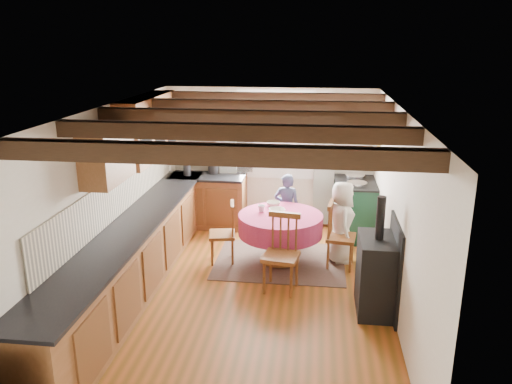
# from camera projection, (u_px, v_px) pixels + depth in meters

# --- Properties ---
(floor) EXTENTS (3.60, 5.50, 0.00)m
(floor) POSITION_uv_depth(u_px,v_px,m) (248.00, 294.00, 6.60)
(floor) COLOR #A24F1D
(floor) RESTS_ON ground
(ceiling) EXTENTS (3.60, 5.50, 0.00)m
(ceiling) POSITION_uv_depth(u_px,v_px,m) (248.00, 109.00, 5.90)
(ceiling) COLOR white
(ceiling) RESTS_ON ground
(wall_back) EXTENTS (3.60, 0.00, 2.40)m
(wall_back) POSITION_uv_depth(u_px,v_px,m) (270.00, 157.00, 8.86)
(wall_back) COLOR silver
(wall_back) RESTS_ON ground
(wall_front) EXTENTS (3.60, 0.00, 2.40)m
(wall_front) POSITION_uv_depth(u_px,v_px,m) (195.00, 328.00, 3.64)
(wall_front) COLOR silver
(wall_front) RESTS_ON ground
(wall_left) EXTENTS (0.00, 5.50, 2.40)m
(wall_left) POSITION_uv_depth(u_px,v_px,m) (108.00, 201.00, 6.46)
(wall_left) COLOR silver
(wall_left) RESTS_ON ground
(wall_right) EXTENTS (0.00, 5.50, 2.40)m
(wall_right) POSITION_uv_depth(u_px,v_px,m) (398.00, 213.00, 6.03)
(wall_right) COLOR silver
(wall_right) RESTS_ON ground
(beam_a) EXTENTS (3.60, 0.16, 0.16)m
(beam_a) POSITION_uv_depth(u_px,v_px,m) (213.00, 154.00, 4.02)
(beam_a) COLOR #392516
(beam_a) RESTS_ON ceiling
(beam_b) EXTENTS (3.60, 0.16, 0.16)m
(beam_b) POSITION_uv_depth(u_px,v_px,m) (233.00, 132.00, 4.97)
(beam_b) COLOR #392516
(beam_b) RESTS_ON ceiling
(beam_c) EXTENTS (3.60, 0.16, 0.16)m
(beam_c) POSITION_uv_depth(u_px,v_px,m) (248.00, 117.00, 5.92)
(beam_c) COLOR #392516
(beam_c) RESTS_ON ceiling
(beam_d) EXTENTS (3.60, 0.16, 0.16)m
(beam_d) POSITION_uv_depth(u_px,v_px,m) (258.00, 106.00, 6.87)
(beam_d) COLOR #392516
(beam_d) RESTS_ON ceiling
(beam_e) EXTENTS (3.60, 0.16, 0.16)m
(beam_e) POSITION_uv_depth(u_px,v_px,m) (266.00, 98.00, 7.82)
(beam_e) COLOR #392516
(beam_e) RESTS_ON ceiling
(splash_left) EXTENTS (0.02, 4.50, 0.55)m
(splash_left) POSITION_uv_depth(u_px,v_px,m) (119.00, 194.00, 6.74)
(splash_left) COLOR beige
(splash_left) RESTS_ON wall_left
(splash_back) EXTENTS (1.40, 0.02, 0.55)m
(splash_back) POSITION_uv_depth(u_px,v_px,m) (213.00, 156.00, 8.96)
(splash_back) COLOR beige
(splash_back) RESTS_ON wall_back
(base_cabinet_left) EXTENTS (0.60, 5.30, 0.88)m
(base_cabinet_left) POSITION_uv_depth(u_px,v_px,m) (135.00, 257.00, 6.64)
(base_cabinet_left) COLOR brown
(base_cabinet_left) RESTS_ON floor
(base_cabinet_back) EXTENTS (1.30, 0.60, 0.88)m
(base_cabinet_back) POSITION_uv_depth(u_px,v_px,m) (208.00, 201.00, 8.92)
(base_cabinet_back) COLOR brown
(base_cabinet_back) RESTS_ON floor
(worktop_left) EXTENTS (0.64, 5.30, 0.04)m
(worktop_left) POSITION_uv_depth(u_px,v_px,m) (134.00, 224.00, 6.51)
(worktop_left) COLOR black
(worktop_left) RESTS_ON base_cabinet_left
(worktop_back) EXTENTS (1.30, 0.64, 0.04)m
(worktop_back) POSITION_uv_depth(u_px,v_px,m) (207.00, 176.00, 8.76)
(worktop_back) COLOR black
(worktop_back) RESTS_ON base_cabinet_back
(wall_cabinet_glass) EXTENTS (0.34, 1.80, 0.90)m
(wall_cabinet_glass) POSITION_uv_depth(u_px,v_px,m) (148.00, 127.00, 7.36)
(wall_cabinet_glass) COLOR brown
(wall_cabinet_glass) RESTS_ON wall_left
(wall_cabinet_solid) EXTENTS (0.34, 0.90, 0.70)m
(wall_cabinet_solid) POSITION_uv_depth(u_px,v_px,m) (107.00, 153.00, 5.95)
(wall_cabinet_solid) COLOR brown
(wall_cabinet_solid) RESTS_ON wall_left
(window_frame) EXTENTS (1.34, 0.03, 1.54)m
(window_frame) POSITION_uv_depth(u_px,v_px,m) (276.00, 135.00, 8.71)
(window_frame) COLOR white
(window_frame) RESTS_ON wall_back
(window_pane) EXTENTS (1.20, 0.01, 1.40)m
(window_pane) POSITION_uv_depth(u_px,v_px,m) (276.00, 135.00, 8.72)
(window_pane) COLOR white
(window_pane) RESTS_ON wall_back
(curtain_left) EXTENTS (0.35, 0.10, 2.10)m
(curtain_left) POSITION_uv_depth(u_px,v_px,m) (227.00, 163.00, 8.88)
(curtain_left) COLOR #BCBDBC
(curtain_left) RESTS_ON wall_back
(curtain_right) EXTENTS (0.35, 0.10, 2.10)m
(curtain_right) POSITION_uv_depth(u_px,v_px,m) (324.00, 166.00, 8.68)
(curtain_right) COLOR #BCBDBC
(curtain_right) RESTS_ON wall_back
(curtain_rod) EXTENTS (2.00, 0.03, 0.03)m
(curtain_rod) POSITION_uv_depth(u_px,v_px,m) (276.00, 100.00, 8.46)
(curtain_rod) COLOR black
(curtain_rod) RESTS_ON wall_back
(wall_picture) EXTENTS (0.04, 0.50, 0.60)m
(wall_picture) POSITION_uv_depth(u_px,v_px,m) (378.00, 136.00, 8.08)
(wall_picture) COLOR gold
(wall_picture) RESTS_ON wall_right
(wall_plate) EXTENTS (0.30, 0.02, 0.30)m
(wall_plate) POSITION_uv_depth(u_px,v_px,m) (332.00, 130.00, 8.56)
(wall_plate) COLOR silver
(wall_plate) RESTS_ON wall_back
(rug) EXTENTS (1.90, 1.48, 0.01)m
(rug) POSITION_uv_depth(u_px,v_px,m) (280.00, 261.00, 7.56)
(rug) COLOR brown
(rug) RESTS_ON floor
(dining_table) EXTENTS (1.23, 1.23, 0.74)m
(dining_table) POSITION_uv_depth(u_px,v_px,m) (280.00, 238.00, 7.45)
(dining_table) COLOR #BB3861
(dining_table) RESTS_ON floor
(chair_near) EXTENTS (0.51, 0.53, 1.03)m
(chair_near) POSITION_uv_depth(u_px,v_px,m) (281.00, 254.00, 6.56)
(chair_near) COLOR brown
(chair_near) RESTS_ON floor
(chair_left) EXTENTS (0.47, 0.46, 0.91)m
(chair_left) POSITION_uv_depth(u_px,v_px,m) (222.00, 232.00, 7.45)
(chair_left) COLOR brown
(chair_left) RESTS_ON floor
(chair_right) EXTENTS (0.49, 0.47, 0.97)m
(chair_right) POSITION_uv_depth(u_px,v_px,m) (341.00, 235.00, 7.27)
(chair_right) COLOR brown
(chair_right) RESTS_ON floor
(aga_range) EXTENTS (0.67, 1.04, 0.96)m
(aga_range) POSITION_uv_depth(u_px,v_px,m) (354.00, 208.00, 8.44)
(aga_range) COLOR #183F29
(aga_range) RESTS_ON floor
(cast_iron_stove) EXTENTS (0.44, 0.73, 1.45)m
(cast_iron_stove) POSITION_uv_depth(u_px,v_px,m) (378.00, 255.00, 6.01)
(cast_iron_stove) COLOR black
(cast_iron_stove) RESTS_ON floor
(child_far) EXTENTS (0.43, 0.30, 1.14)m
(child_far) POSITION_uv_depth(u_px,v_px,m) (287.00, 208.00, 8.16)
(child_far) COLOR #3A4365
(child_far) RESTS_ON floor
(child_right) EXTENTS (0.46, 0.64, 1.22)m
(child_right) POSITION_uv_depth(u_px,v_px,m) (341.00, 222.00, 7.42)
(child_right) COLOR beige
(child_right) RESTS_ON floor
(bowl_a) EXTENTS (0.31, 0.31, 0.06)m
(bowl_a) POSITION_uv_depth(u_px,v_px,m) (277.00, 211.00, 7.43)
(bowl_a) COLOR silver
(bowl_a) RESTS_ON dining_table
(bowl_b) EXTENTS (0.24, 0.24, 0.06)m
(bowl_b) POSITION_uv_depth(u_px,v_px,m) (273.00, 204.00, 7.72)
(bowl_b) COLOR silver
(bowl_b) RESTS_ON dining_table
(cup) EXTENTS (0.15, 0.15, 0.10)m
(cup) POSITION_uv_depth(u_px,v_px,m) (261.00, 208.00, 7.47)
(cup) COLOR silver
(cup) RESTS_ON dining_table
(canister_tall) EXTENTS (0.13, 0.13, 0.22)m
(canister_tall) POSITION_uv_depth(u_px,v_px,m) (187.00, 169.00, 8.73)
(canister_tall) COLOR #262628
(canister_tall) RESTS_ON worktop_back
(canister_wide) EXTENTS (0.20, 0.20, 0.22)m
(canister_wide) POSITION_uv_depth(u_px,v_px,m) (214.00, 167.00, 8.86)
(canister_wide) COLOR #262628
(canister_wide) RESTS_ON worktop_back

